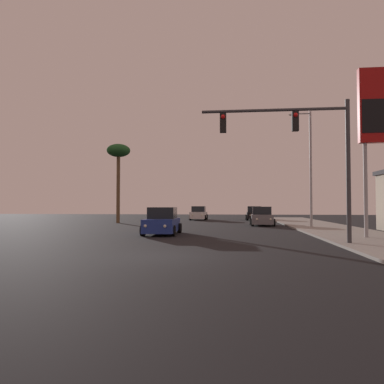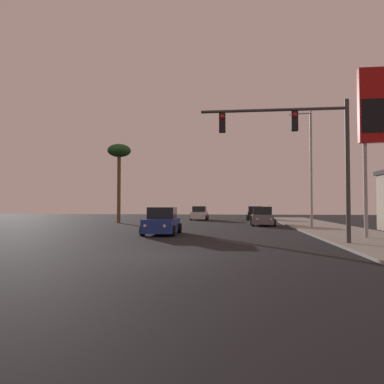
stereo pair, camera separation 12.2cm
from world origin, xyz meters
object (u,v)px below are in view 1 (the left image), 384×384
car_white (199,214)px  car_black (254,214)px  traffic_light_mast (305,142)px  car_blue (162,222)px  palm_tree_mid (118,155)px  gas_station_sign (378,115)px  car_grey (262,217)px  street_lamp (309,163)px

car_white → car_black: bearing=-178.6°
car_black → traffic_light_mast: size_ratio=0.64×
car_blue → traffic_light_mast: traffic_light_mast is taller
car_blue → car_white: same height
palm_tree_mid → gas_station_sign: bearing=-40.3°
traffic_light_mast → car_white: bearing=104.8°
car_blue → traffic_light_mast: 10.18m
traffic_light_mast → palm_tree_mid: size_ratio=0.83×
car_grey → palm_tree_mid: palm_tree_mid is taller
street_lamp → car_blue: bearing=-146.2°
car_grey → street_lamp: (3.34, -4.10, 4.36)m
traffic_light_mast → gas_station_sign: 5.75m
car_grey → car_black: (0.01, 12.27, 0.00)m
car_white → palm_tree_mid: size_ratio=0.53×
car_white → car_blue: bearing=90.3°
car_blue → palm_tree_mid: 17.13m
car_blue → car_white: (0.15, 23.13, 0.00)m
traffic_light_mast → gas_station_sign: (4.39, 3.17, 1.92)m
gas_station_sign → street_lamp: bearing=101.2°
car_grey → car_black: 12.27m
car_grey → car_black: bearing=-87.9°
car_grey → traffic_light_mast: traffic_light_mast is taller
traffic_light_mast → gas_station_sign: bearing=35.8°
traffic_light_mast → palm_tree_mid: (-14.97, 19.59, 2.31)m
street_lamp → gas_station_sign: 9.39m
car_blue → gas_station_sign: 13.60m
car_white → car_black: size_ratio=1.00×
car_grey → palm_tree_mid: (-14.21, 3.23, 6.24)m
car_white → street_lamp: street_lamp is taller
gas_station_sign → palm_tree_mid: gas_station_sign is taller
car_blue → gas_station_sign: (12.07, -2.23, 5.86)m
car_grey → car_black: same height
palm_tree_mid → traffic_light_mast: bearing=-52.6°
car_white → gas_station_sign: gas_station_sign is taller
car_blue → gas_station_sign: bearing=167.5°
street_lamp → traffic_light_mast: bearing=-101.9°
car_white → gas_station_sign: size_ratio=0.48×
car_grey → car_black: size_ratio=1.00×
car_white → palm_tree_mid: 13.20m
car_blue → gas_station_sign: size_ratio=0.48×
gas_station_sign → car_white: bearing=115.2°
car_blue → car_grey: size_ratio=1.00×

